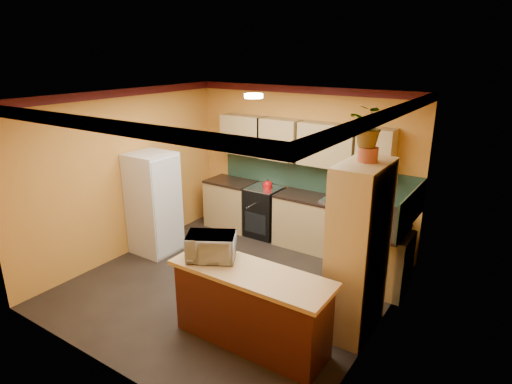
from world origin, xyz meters
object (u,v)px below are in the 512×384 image
stove (264,211)px  pantry (358,250)px  breakfast_bar (251,310)px  fridge (154,203)px  base_cabinets_back (294,219)px  microwave (211,247)px

stove → pantry: bearing=-36.4°
stove → breakfast_bar: size_ratio=0.51×
stove → fridge: 2.00m
base_cabinets_back → microwave: (0.36, -2.71, 0.64)m
fridge → pantry: 3.61m
stove → breakfast_bar: 3.11m
base_cabinets_back → fridge: (-1.80, -1.57, 0.41)m
stove → microwave: bearing=-70.1°
pantry → microwave: bearing=-147.5°
stove → fridge: bearing=-126.8°
fridge → breakfast_bar: (2.71, -1.14, -0.41)m
base_cabinets_back → pantry: 2.61m
stove → base_cabinets_back: bearing=0.0°
pantry → microwave: size_ratio=3.78×
base_cabinets_back → fridge: bearing=-138.9°
stove → pantry: pantry is taller
base_cabinets_back → breakfast_bar: same height
pantry → breakfast_bar: bearing=-134.0°
microwave → pantry: bearing=2.5°
base_cabinets_back → stove: stove is taller
fridge → breakfast_bar: bearing=-22.7°
stove → breakfast_bar: stove is taller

